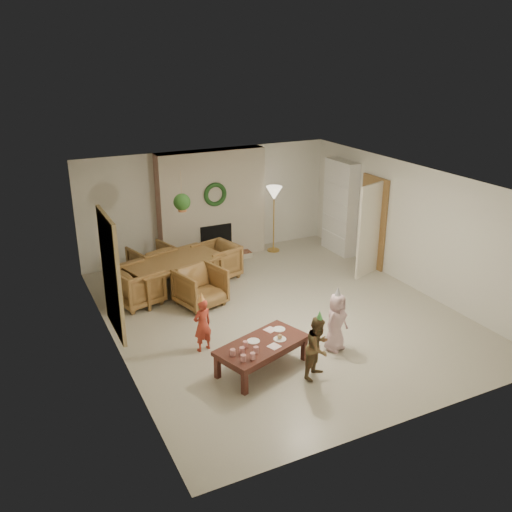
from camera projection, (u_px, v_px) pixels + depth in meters
floor at (280, 313)px, 10.19m from camera, size 7.00×7.00×0.00m
ceiling at (282, 181)px, 9.29m from camera, size 7.00×7.00×0.00m
wall_back at (209, 203)px, 12.67m from camera, size 7.00×0.00×7.00m
wall_front at (416, 338)px, 6.81m from camera, size 7.00×0.00×7.00m
wall_left at (111, 280)px, 8.50m from camera, size 0.00×7.00×7.00m
wall_right at (413, 227)px, 10.97m from camera, size 0.00×7.00×7.00m
fireplace_mass at (212, 205)px, 12.50m from camera, size 2.50×0.40×2.50m
fireplace_hearth at (219, 258)px, 12.64m from camera, size 1.60×0.30×0.12m
fireplace_firebox at (216, 240)px, 12.64m from camera, size 0.75×0.12×0.75m
fireplace_wreath at (215, 194)px, 12.20m from camera, size 0.54×0.10×0.54m
floor_lamp_base at (273, 250)px, 13.29m from camera, size 0.30×0.30×0.03m
floor_lamp_post at (274, 221)px, 13.03m from camera, size 0.03×0.03×1.43m
floor_lamp_shade at (274, 193)px, 12.78m from camera, size 0.38×0.38×0.32m
bookshelf_carcass at (340, 207)px, 12.89m from camera, size 0.30×1.00×2.20m
bookshelf_shelf_a at (338, 233)px, 13.11m from camera, size 0.30×0.92×0.03m
bookshelf_shelf_b at (339, 217)px, 12.97m from camera, size 0.30×0.92×0.03m
bookshelf_shelf_c at (340, 201)px, 12.83m from camera, size 0.30×0.92×0.03m
bookshelf_shelf_d at (341, 184)px, 12.68m from camera, size 0.30×0.92×0.03m
books_row_lower at (341, 230)px, 12.93m from camera, size 0.20×0.40×0.24m
books_row_mid at (337, 211)px, 12.95m from camera, size 0.20×0.44×0.24m
books_row_upper at (342, 197)px, 12.69m from camera, size 0.20×0.36×0.22m
door_frame at (373, 222)px, 12.05m from camera, size 0.05×0.86×2.04m
door_leaf at (369, 230)px, 11.58m from camera, size 0.77×0.32×2.00m
curtain_panel at (111, 275)px, 8.69m from camera, size 0.06×1.20×2.00m
dining_table at (175, 276)px, 10.97m from camera, size 2.15×1.56×0.68m
dining_chair_near at (201, 287)px, 10.37m from camera, size 1.00×1.01×0.75m
dining_chair_far at (152, 263)px, 11.55m from camera, size 1.00×1.01×0.75m
dining_chair_left at (138, 286)px, 10.43m from camera, size 1.01×1.00×0.75m
dining_chair_right at (217, 261)px, 11.62m from camera, size 1.01×1.00×0.75m
hanging_plant_cord at (181, 190)px, 10.14m from camera, size 0.01×0.01×0.70m
hanging_plant_pot at (182, 208)px, 10.26m from camera, size 0.16×0.16×0.12m
hanging_plant_foliage at (182, 202)px, 10.22m from camera, size 0.32×0.32×0.32m
coffee_table_top at (262, 345)px, 8.30m from camera, size 1.59×1.14×0.07m
coffee_table_apron at (262, 349)px, 8.32m from camera, size 1.45×1.00×0.09m
coffee_leg_fl at (245, 383)px, 7.75m from camera, size 0.10×0.10×0.37m
coffee_leg_fr at (304, 349)px, 8.61m from camera, size 0.10×0.10×0.37m
coffee_leg_bl at (217, 367)px, 8.14m from camera, size 0.10×0.10×0.37m
coffee_leg_br at (277, 336)px, 9.00m from camera, size 0.10×0.10×0.37m
cup_a at (243, 358)px, 7.79m from camera, size 0.10×0.10×0.10m
cup_b at (233, 352)px, 7.94m from camera, size 0.10×0.10×0.10m
cup_c at (253, 356)px, 7.85m from camera, size 0.10×0.10×0.10m
cup_d at (242, 350)px, 7.99m from camera, size 0.10×0.10×0.10m
cup_e at (256, 350)px, 8.01m from camera, size 0.10×0.10×0.10m
cup_f at (245, 344)px, 8.15m from camera, size 0.10×0.10×0.10m
plate_a at (253, 341)px, 8.33m from camera, size 0.25×0.25×0.01m
plate_b at (280, 339)px, 8.39m from camera, size 0.25×0.25×0.01m
plate_c at (279, 329)px, 8.68m from camera, size 0.25×0.25×0.01m
food_scoop at (280, 336)px, 8.38m from camera, size 0.10×0.10×0.08m
napkin_left at (274, 346)px, 8.19m from camera, size 0.21×0.21×0.01m
napkin_right at (270, 330)px, 8.67m from camera, size 0.21×0.21×0.01m
child_red at (203, 325)px, 8.80m from camera, size 0.37×0.28×0.90m
party_hat_red at (201, 297)px, 8.62m from camera, size 0.14×0.14×0.17m
child_plaid at (318, 347)px, 8.08m from camera, size 0.59×0.55×0.97m
party_hat_plaid at (320, 316)px, 7.89m from camera, size 0.13×0.13×0.16m
child_pink at (336, 322)px, 8.81m from camera, size 0.56×0.46×0.98m
party_hat_pink at (338, 292)px, 8.62m from camera, size 0.15×0.15×0.18m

